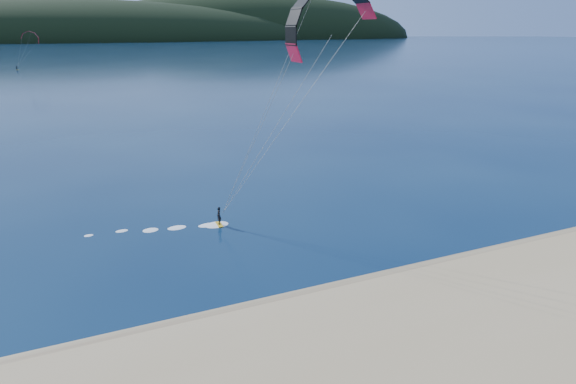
# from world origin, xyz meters

# --- Properties ---
(ground) EXTENTS (1800.00, 1800.00, 0.00)m
(ground) POSITION_xyz_m (0.00, 0.00, 0.00)
(ground) COLOR #081D3C
(ground) RESTS_ON ground
(wet_sand) EXTENTS (220.00, 2.50, 0.10)m
(wet_sand) POSITION_xyz_m (0.00, 4.50, 0.05)
(wet_sand) COLOR #7F654A
(wet_sand) RESTS_ON ground
(headland) EXTENTS (1200.00, 310.00, 140.00)m
(headland) POSITION_xyz_m (0.63, 745.28, 0.00)
(headland) COLOR black
(headland) RESTS_ON ground
(kitesurfer_near) EXTENTS (21.41, 8.21, 18.10)m
(kitesurfer_near) POSITION_xyz_m (8.39, 12.68, 14.22)
(kitesurfer_near) COLOR gold
(kitesurfer_near) RESTS_ON ground
(kitesurfer_far) EXTENTS (10.82, 7.41, 14.31)m
(kitesurfer_far) POSITION_xyz_m (-25.28, 193.25, 11.25)
(kitesurfer_far) COLOR gold
(kitesurfer_far) RESTS_ON ground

